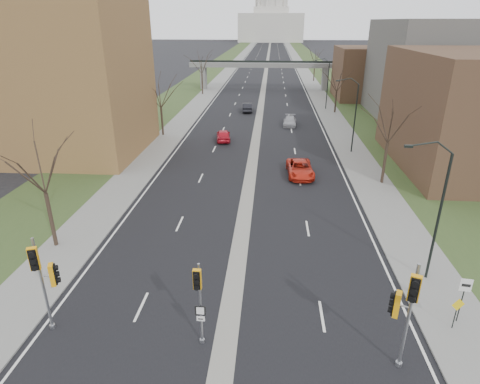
# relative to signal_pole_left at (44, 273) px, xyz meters

# --- Properties ---
(ground) EXTENTS (700.00, 700.00, 0.00)m
(ground) POSITION_rel_signal_pole_left_xyz_m (8.85, 0.07, -3.51)
(ground) COLOR black
(ground) RESTS_ON ground
(road_surface) EXTENTS (20.00, 600.00, 0.01)m
(road_surface) POSITION_rel_signal_pole_left_xyz_m (8.85, 150.07, -3.50)
(road_surface) COLOR black
(road_surface) RESTS_ON ground
(median_strip) EXTENTS (1.20, 600.00, 0.02)m
(median_strip) POSITION_rel_signal_pole_left_xyz_m (8.85, 150.07, -3.51)
(median_strip) COLOR gray
(median_strip) RESTS_ON ground
(sidewalk_right) EXTENTS (4.00, 600.00, 0.12)m
(sidewalk_right) POSITION_rel_signal_pole_left_xyz_m (20.85, 150.07, -3.45)
(sidewalk_right) COLOR gray
(sidewalk_right) RESTS_ON ground
(sidewalk_left) EXTENTS (4.00, 600.00, 0.12)m
(sidewalk_left) POSITION_rel_signal_pole_left_xyz_m (-3.15, 150.07, -3.45)
(sidewalk_left) COLOR gray
(sidewalk_left) RESTS_ON ground
(grass_verge_right) EXTENTS (8.00, 600.00, 0.10)m
(grass_verge_right) POSITION_rel_signal_pole_left_xyz_m (26.85, 150.07, -3.46)
(grass_verge_right) COLOR #293E1C
(grass_verge_right) RESTS_ON ground
(grass_verge_left) EXTENTS (8.00, 600.00, 0.10)m
(grass_verge_left) POSITION_rel_signal_pole_left_xyz_m (-9.15, 150.07, -3.46)
(grass_verge_left) COLOR #293E1C
(grass_verge_left) RESTS_ON ground
(apartment_building) EXTENTS (25.00, 16.00, 22.00)m
(apartment_building) POSITION_rel_signal_pole_left_xyz_m (-17.15, 30.07, 7.49)
(apartment_building) COLOR olive
(apartment_building) RESTS_ON ground
(commercial_block_mid) EXTENTS (18.00, 22.00, 15.00)m
(commercial_block_mid) POSITION_rel_signal_pole_left_xyz_m (36.85, 52.07, 3.99)
(commercial_block_mid) COLOR #615F58
(commercial_block_mid) RESTS_ON ground
(commercial_block_far) EXTENTS (14.00, 14.00, 10.00)m
(commercial_block_far) POSITION_rel_signal_pole_left_xyz_m (30.85, 70.07, 1.49)
(commercial_block_far) COLOR brown
(commercial_block_far) RESTS_ON ground
(pedestrian_bridge) EXTENTS (34.00, 3.00, 6.45)m
(pedestrian_bridge) POSITION_rel_signal_pole_left_xyz_m (8.85, 80.07, 1.34)
(pedestrian_bridge) COLOR slate
(pedestrian_bridge) RESTS_ON ground
(capitol) EXTENTS (48.00, 42.00, 55.75)m
(capitol) POSITION_rel_signal_pole_left_xyz_m (8.85, 320.07, 15.09)
(capitol) COLOR beige
(capitol) RESTS_ON ground
(streetlight_near) EXTENTS (2.61, 0.20, 8.70)m
(streetlight_near) POSITION_rel_signal_pole_left_xyz_m (19.84, 6.07, 3.45)
(streetlight_near) COLOR black
(streetlight_near) RESTS_ON sidewalk_right
(streetlight_mid) EXTENTS (2.61, 0.20, 8.70)m
(streetlight_mid) POSITION_rel_signal_pole_left_xyz_m (19.84, 32.07, 3.45)
(streetlight_mid) COLOR black
(streetlight_mid) RESTS_ON sidewalk_right
(streetlight_far) EXTENTS (2.61, 0.20, 8.70)m
(streetlight_far) POSITION_rel_signal_pole_left_xyz_m (19.84, 58.07, 3.45)
(streetlight_far) COLOR black
(streetlight_far) RESTS_ON sidewalk_right
(tree_left_a) EXTENTS (7.20, 7.20, 9.40)m
(tree_left_a) POSITION_rel_signal_pole_left_xyz_m (-4.15, 8.07, 3.13)
(tree_left_a) COLOR #382B21
(tree_left_a) RESTS_ON sidewalk_left
(tree_left_b) EXTENTS (6.75, 6.75, 8.81)m
(tree_left_b) POSITION_rel_signal_pole_left_xyz_m (-4.15, 38.07, 2.72)
(tree_left_b) COLOR #382B21
(tree_left_b) RESTS_ON sidewalk_left
(tree_left_c) EXTENTS (7.65, 7.65, 9.99)m
(tree_left_c) POSITION_rel_signal_pole_left_xyz_m (-4.15, 72.07, 3.54)
(tree_left_c) COLOR #382B21
(tree_left_c) RESTS_ON sidewalk_left
(tree_right_a) EXTENTS (7.20, 7.20, 9.40)m
(tree_right_a) POSITION_rel_signal_pole_left_xyz_m (21.85, 22.07, 3.13)
(tree_right_a) COLOR #382B21
(tree_right_a) RESTS_ON sidewalk_right
(tree_right_b) EXTENTS (6.30, 6.30, 8.22)m
(tree_right_b) POSITION_rel_signal_pole_left_xyz_m (21.85, 55.07, 2.31)
(tree_right_b) COLOR #382B21
(tree_right_b) RESTS_ON sidewalk_right
(tree_right_c) EXTENTS (7.65, 7.65, 9.99)m
(tree_right_c) POSITION_rel_signal_pole_left_xyz_m (21.85, 95.07, 3.54)
(tree_right_c) COLOR #382B21
(tree_right_c) RESTS_ON sidewalk_right
(signal_pole_left) EXTENTS (0.89, 1.22, 5.36)m
(signal_pole_left) POSITION_rel_signal_pole_left_xyz_m (0.00, 0.00, 0.00)
(signal_pole_left) COLOR gray
(signal_pole_left) RESTS_ON ground
(signal_pole_median) EXTENTS (0.53, 0.75, 4.60)m
(signal_pole_median) POSITION_rel_signal_pole_left_xyz_m (7.69, -0.55, -0.30)
(signal_pole_median) COLOR gray
(signal_pole_median) RESTS_ON ground
(signal_pole_right) EXTENTS (0.93, 1.27, 5.56)m
(signal_pole_right) POSITION_rel_signal_pole_left_xyz_m (16.75, -1.17, 0.13)
(signal_pole_right) COLOR gray
(signal_pole_right) RESTS_ON ground
(speed_limit_sign) EXTENTS (0.57, 0.11, 2.67)m
(speed_limit_sign) POSITION_rel_signal_pole_left_xyz_m (20.88, 2.12, -1.55)
(speed_limit_sign) COLOR black
(speed_limit_sign) RESTS_ON sidewalk_right
(warning_sign) EXTENTS (0.71, 0.20, 1.86)m
(warning_sign) POSITION_rel_signal_pole_left_xyz_m (20.44, 1.57, -2.18)
(warning_sign) COLOR black
(warning_sign) RESTS_ON sidewalk_right
(car_left_near) EXTENTS (2.34, 4.63, 1.51)m
(car_left_near) POSITION_rel_signal_pole_left_xyz_m (4.56, 36.10, -2.75)
(car_left_near) COLOR red
(car_left_near) RESTS_ON ground
(car_left_far) EXTENTS (1.82, 4.70, 1.53)m
(car_left_far) POSITION_rel_signal_pole_left_xyz_m (6.64, 55.03, -2.74)
(car_left_far) COLOR black
(car_left_far) RESTS_ON ground
(car_right_near) EXTENTS (2.80, 5.63, 1.53)m
(car_right_near) POSITION_rel_signal_pole_left_xyz_m (13.94, 23.64, -2.74)
(car_right_near) COLOR red
(car_right_near) RESTS_ON ground
(car_right_mid) EXTENTS (2.21, 4.80, 1.36)m
(car_right_mid) POSITION_rel_signal_pole_left_xyz_m (13.69, 45.24, -2.83)
(car_right_mid) COLOR #97989E
(car_right_mid) RESTS_ON ground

